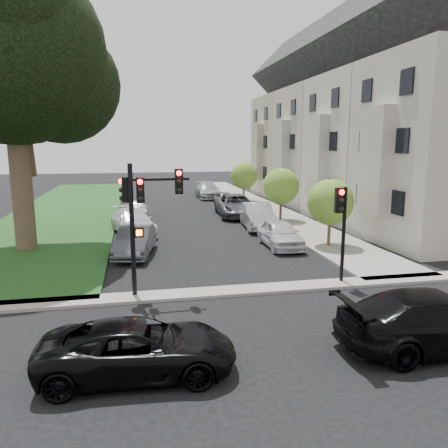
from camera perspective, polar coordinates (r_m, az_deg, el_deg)
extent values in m
plane|color=black|center=(14.41, 4.07, -11.45)|extent=(140.00, 140.00, 0.00)
cube|color=#1F4B1B|center=(37.62, -19.62, 1.77)|extent=(8.00, 44.00, 0.12)
cube|color=gray|center=(38.67, 4.16, 2.58)|extent=(3.50, 44.00, 0.12)
cube|color=gray|center=(16.20, 2.15, -8.68)|extent=(60.00, 1.00, 0.12)
cube|color=beige|center=(26.39, 26.51, 8.60)|extent=(7.00, 7.40, 10.00)
cube|color=beige|center=(24.23, 19.14, 7.85)|extent=(0.70, 2.20, 5.50)
cube|color=black|center=(24.37, 19.90, 10.18)|extent=(0.08, 3.60, 6.00)
cube|color=gray|center=(32.64, 18.35, 9.32)|extent=(7.00, 7.40, 10.00)
cube|color=black|center=(33.40, 19.15, 22.23)|extent=(7.00, 7.55, 7.00)
cube|color=gray|center=(30.93, 12.02, 8.65)|extent=(0.70, 2.20, 5.50)
cube|color=black|center=(31.03, 12.61, 10.49)|extent=(0.08, 3.60, 6.00)
cube|color=#A09F9E|center=(39.33, 12.87, 9.70)|extent=(7.00, 7.40, 10.00)
cube|color=black|center=(39.96, 13.34, 20.47)|extent=(7.00, 7.55, 7.00)
cube|color=#A09F9E|center=(37.92, 7.47, 9.10)|extent=(0.70, 2.20, 5.50)
cube|color=black|center=(38.01, 7.94, 10.60)|extent=(0.08, 3.60, 6.00)
cube|color=gray|center=(46.27, 9.00, 9.92)|extent=(7.00, 7.40, 10.00)
cube|color=black|center=(46.81, 9.28, 19.10)|extent=(7.00, 7.55, 7.00)
cube|color=gray|center=(45.08, 4.33, 9.37)|extent=(0.70, 2.20, 5.50)
cube|color=black|center=(45.15, 4.72, 10.63)|extent=(0.08, 3.60, 6.00)
cylinder|color=#37261E|center=(23.81, -24.98, 5.44)|extent=(1.01, 1.01, 7.36)
sphere|color=black|center=(24.13, -26.14, 19.70)|extent=(8.83, 8.83, 8.83)
sphere|color=black|center=(24.44, -20.53, 16.68)|extent=(5.89, 5.89, 5.89)
sphere|color=black|center=(22.57, -26.47, 24.00)|extent=(5.52, 5.52, 5.52)
cylinder|color=#37261E|center=(23.42, 13.56, -0.93)|extent=(0.17, 0.17, 1.71)
sphere|color=#527B29|center=(23.18, 13.72, 2.80)|extent=(2.39, 2.39, 2.39)
cylinder|color=#37261E|center=(30.53, 7.40, 1.96)|extent=(0.18, 0.18, 1.77)
sphere|color=#527B29|center=(30.34, 7.47, 4.93)|extent=(2.48, 2.48, 2.48)
cylinder|color=#37261E|center=(40.50, 2.60, 4.12)|extent=(0.18, 0.18, 1.75)
sphere|color=#527B29|center=(40.36, 2.61, 6.35)|extent=(2.46, 2.46, 2.46)
cylinder|color=black|center=(15.36, -11.88, -1.07)|extent=(0.17, 0.17, 4.72)
cylinder|color=black|center=(15.13, -8.34, 5.83)|extent=(2.00, 0.13, 0.11)
cube|color=black|center=(15.14, -10.88, 4.37)|extent=(0.28, 0.24, 0.86)
cube|color=black|center=(15.19, -5.92, 5.55)|extent=(0.28, 0.24, 0.86)
cube|color=black|center=(15.37, -12.76, 4.39)|extent=(0.24, 0.28, 0.86)
sphere|color=#FF0C05|center=(14.98, -10.91, 5.42)|extent=(0.18, 0.18, 0.18)
sphere|color=black|center=(15.04, -10.84, 3.22)|extent=(0.18, 0.18, 0.18)
cube|color=black|center=(15.36, -11.03, -1.03)|extent=(0.32, 0.23, 0.34)
cube|color=#FF5905|center=(15.24, -11.03, -1.13)|extent=(0.20, 0.03, 0.20)
cylinder|color=black|center=(17.29, 15.33, -1.54)|extent=(0.16, 0.16, 3.77)
cube|color=black|center=(16.95, 14.80, 3.01)|extent=(0.33, 0.30, 0.94)
sphere|color=#FF0C05|center=(16.78, 15.08, 4.02)|extent=(0.20, 0.20, 0.20)
imported|color=black|center=(10.84, -11.12, -15.65)|extent=(4.71, 2.36, 1.28)
imported|color=black|center=(13.04, 26.08, -11.28)|extent=(5.40, 2.24, 1.56)
imported|color=silver|center=(23.04, 7.32, -1.26)|extent=(1.77, 4.23, 1.43)
imported|color=#999BA0|center=(28.00, 4.36, 1.07)|extent=(2.12, 5.00, 1.61)
imported|color=#3F4247|center=(32.56, 1.58, 2.43)|extent=(3.02, 5.94, 1.61)
imported|color=#3F4247|center=(37.32, 0.19, 3.23)|extent=(1.67, 3.87, 1.30)
imported|color=#999BA0|center=(43.47, -2.11, 4.41)|extent=(2.19, 5.26, 1.52)
imported|color=#3F4247|center=(21.58, -11.53, -2.20)|extent=(2.21, 4.51, 1.42)
imported|color=silver|center=(26.69, -11.81, 0.29)|extent=(3.03, 5.44, 1.49)
imported|color=silver|center=(32.74, -11.23, 1.99)|extent=(1.63, 3.82, 1.29)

